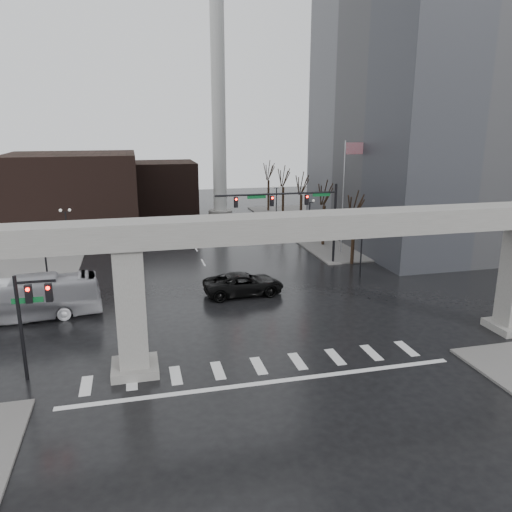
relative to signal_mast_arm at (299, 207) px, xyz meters
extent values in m
plane|color=black|center=(-8.99, -18.80, -5.83)|extent=(160.00, 160.00, 0.00)
cube|color=#64615F|center=(17.01, 17.20, -5.75)|extent=(28.00, 36.00, 0.15)
cube|color=gray|center=(-8.99, -18.80, 2.17)|extent=(48.00, 2.20, 1.40)
cube|color=gray|center=(-15.99, -18.80, -2.18)|extent=(1.60, 1.60, 7.30)
cube|color=gray|center=(-15.99, -18.80, -5.58)|extent=(2.60, 2.60, 0.50)
cube|color=gray|center=(9.01, -18.80, -5.58)|extent=(2.60, 2.60, 0.50)
cube|color=slate|center=(19.01, 7.20, 15.17)|extent=(22.00, 26.00, 42.00)
cube|color=black|center=(-22.99, 23.20, -0.83)|extent=(16.00, 14.00, 10.00)
cube|color=black|center=(-10.99, 33.20, -1.83)|extent=(10.00, 10.00, 8.00)
cylinder|color=silver|center=(-2.99, 27.20, 9.17)|extent=(2.00, 2.00, 30.00)
cylinder|color=gray|center=(-2.99, 27.20, -5.23)|extent=(3.60, 3.60, 1.20)
cylinder|color=black|center=(3.81, 0.00, -1.83)|extent=(0.24, 0.24, 8.00)
cylinder|color=black|center=(-2.19, 0.00, 1.37)|extent=(12.00, 0.18, 0.18)
cube|color=black|center=(0.81, 0.00, 0.72)|extent=(0.35, 0.30, 1.00)
cube|color=black|center=(-2.69, 0.00, 0.72)|extent=(0.35, 0.30, 1.00)
cube|color=black|center=(-6.19, 0.00, 0.72)|extent=(0.35, 0.30, 1.00)
sphere|color=#FF0C05|center=(0.81, -0.18, 1.02)|extent=(0.20, 0.20, 0.20)
cube|color=#0C5626|center=(2.31, 0.00, 1.17)|extent=(1.80, 0.05, 0.35)
cube|color=#0C5626|center=(-4.19, 0.00, 1.17)|extent=(1.80, 0.05, 0.35)
cylinder|color=black|center=(-21.79, -18.30, -2.83)|extent=(0.20, 0.20, 6.00)
cylinder|color=black|center=(-20.79, -18.30, -0.23)|extent=(2.00, 0.14, 0.14)
cube|color=black|center=(-21.19, -18.30, -0.88)|extent=(0.35, 0.30, 1.00)
cube|color=black|center=(-20.19, -18.30, -0.88)|extent=(0.35, 0.30, 1.00)
cube|color=#0C5626|center=(-21.29, -18.30, -1.23)|extent=(1.60, 0.05, 0.30)
cylinder|color=silver|center=(6.01, 3.20, 0.17)|extent=(0.12, 0.12, 12.00)
cube|color=#B51323|center=(7.01, 3.20, 5.37)|extent=(2.00, 0.03, 1.20)
cylinder|color=black|center=(4.51, -4.80, -3.43)|extent=(0.14, 0.14, 4.80)
cube|color=black|center=(4.51, -4.80, -1.08)|extent=(0.90, 0.06, 0.06)
sphere|color=silver|center=(4.06, -4.80, -0.88)|extent=(0.32, 0.32, 0.32)
sphere|color=silver|center=(4.96, -4.80, -0.88)|extent=(0.32, 0.32, 0.32)
cylinder|color=black|center=(4.51, 9.20, -3.43)|extent=(0.14, 0.14, 4.80)
cube|color=black|center=(4.51, 9.20, -1.08)|extent=(0.90, 0.06, 0.06)
sphere|color=silver|center=(4.06, 9.20, -0.88)|extent=(0.32, 0.32, 0.32)
sphere|color=silver|center=(4.96, 9.20, -0.88)|extent=(0.32, 0.32, 0.32)
cylinder|color=black|center=(4.51, 23.20, -3.43)|extent=(0.14, 0.14, 4.80)
cube|color=black|center=(4.51, 23.20, -1.08)|extent=(0.90, 0.06, 0.06)
sphere|color=silver|center=(4.06, 23.20, -0.88)|extent=(0.32, 0.32, 0.32)
sphere|color=silver|center=(4.96, 23.20, -0.88)|extent=(0.32, 0.32, 0.32)
cylinder|color=black|center=(-22.49, -4.80, -3.43)|extent=(0.14, 0.14, 4.80)
cube|color=black|center=(-22.49, -4.80, -1.08)|extent=(0.90, 0.06, 0.06)
sphere|color=silver|center=(-22.94, -4.80, -0.88)|extent=(0.32, 0.32, 0.32)
sphere|color=silver|center=(-22.04, -4.80, -0.88)|extent=(0.32, 0.32, 0.32)
cylinder|color=black|center=(-22.49, 9.20, -3.43)|extent=(0.14, 0.14, 4.80)
cube|color=black|center=(-22.49, 9.20, -1.08)|extent=(0.90, 0.06, 0.06)
sphere|color=silver|center=(-22.94, 9.20, -0.88)|extent=(0.32, 0.32, 0.32)
sphere|color=silver|center=(-22.04, 9.20, -0.88)|extent=(0.32, 0.32, 0.32)
cylinder|color=black|center=(-22.49, 23.20, -3.43)|extent=(0.14, 0.14, 4.80)
cube|color=black|center=(-22.49, 23.20, -1.08)|extent=(0.90, 0.06, 0.06)
sphere|color=silver|center=(-22.94, 23.20, -0.88)|extent=(0.32, 0.32, 0.32)
sphere|color=silver|center=(-22.04, 23.20, -0.88)|extent=(0.32, 0.32, 0.32)
cylinder|color=black|center=(5.51, -0.80, -3.55)|extent=(0.34, 0.34, 4.55)
cylinder|color=black|center=(5.51, -0.80, 0.18)|extent=(0.12, 1.52, 2.98)
cylinder|color=black|center=(6.01, -0.55, -0.05)|extent=(0.83, 1.14, 2.51)
cylinder|color=black|center=(5.51, 7.20, -3.50)|extent=(0.34, 0.34, 4.66)
cylinder|color=black|center=(5.51, 7.20, 0.32)|extent=(0.12, 1.55, 3.05)
cylinder|color=black|center=(6.01, 7.45, 0.08)|extent=(0.85, 1.16, 2.57)
cylinder|color=black|center=(5.51, 15.20, -3.45)|extent=(0.34, 0.34, 4.76)
cylinder|color=black|center=(5.51, 15.20, 0.46)|extent=(0.12, 1.59, 3.11)
cylinder|color=black|center=(6.01, 15.45, 0.22)|extent=(0.86, 1.18, 2.62)
cylinder|color=black|center=(5.51, 23.20, -3.40)|extent=(0.34, 0.34, 4.87)
cylinder|color=black|center=(5.51, 23.20, 0.60)|extent=(0.12, 1.62, 3.18)
cylinder|color=black|center=(6.01, 23.45, 0.35)|extent=(0.88, 1.20, 2.68)
cylinder|color=black|center=(5.51, 31.20, -3.34)|extent=(0.34, 0.34, 4.97)
cylinder|color=black|center=(5.51, 31.20, 0.74)|extent=(0.12, 1.65, 3.25)
cylinder|color=black|center=(6.01, 31.45, 0.48)|extent=(0.89, 1.23, 2.74)
imported|color=black|center=(-7.11, -7.32, -4.91)|extent=(6.71, 3.32, 1.83)
imported|color=silver|center=(-23.85, -8.83, -4.27)|extent=(11.36, 3.50, 3.12)
camera|label=1|loc=(-15.49, -45.46, 7.86)|focal=35.00mm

